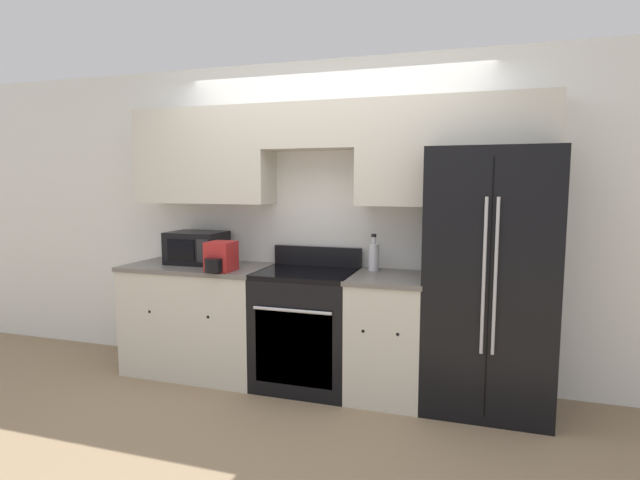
{
  "coord_description": "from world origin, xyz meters",
  "views": [
    {
      "loc": [
        1.15,
        -3.33,
        1.61
      ],
      "look_at": [
        0.0,
        0.31,
        1.17
      ],
      "focal_mm": 28.0,
      "sensor_mm": 36.0,
      "label": 1
    }
  ],
  "objects_px": {
    "refrigerator": "(488,279)",
    "microwave": "(197,247)",
    "bottle": "(374,256)",
    "oven_range": "(307,328)"
  },
  "relations": [
    {
      "from": "microwave",
      "to": "bottle",
      "type": "bearing_deg",
      "value": 3.92
    },
    {
      "from": "refrigerator",
      "to": "microwave",
      "type": "relative_size",
      "value": 4.02
    },
    {
      "from": "oven_range",
      "to": "microwave",
      "type": "height_order",
      "value": "microwave"
    },
    {
      "from": "microwave",
      "to": "refrigerator",
      "type": "bearing_deg",
      "value": -0.25
    },
    {
      "from": "oven_range",
      "to": "bottle",
      "type": "distance_m",
      "value": 0.78
    },
    {
      "from": "bottle",
      "to": "oven_range",
      "type": "bearing_deg",
      "value": -158.83
    },
    {
      "from": "oven_range",
      "to": "bottle",
      "type": "relative_size",
      "value": 3.73
    },
    {
      "from": "oven_range",
      "to": "microwave",
      "type": "relative_size",
      "value": 2.35
    },
    {
      "from": "refrigerator",
      "to": "oven_range",
      "type": "bearing_deg",
      "value": -176.75
    },
    {
      "from": "microwave",
      "to": "bottle",
      "type": "height_order",
      "value": "bottle"
    }
  ]
}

